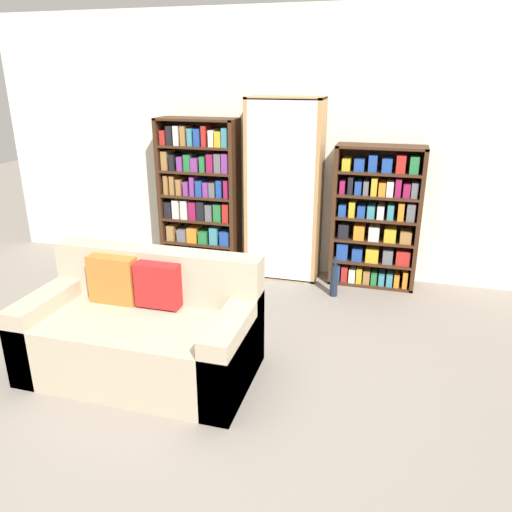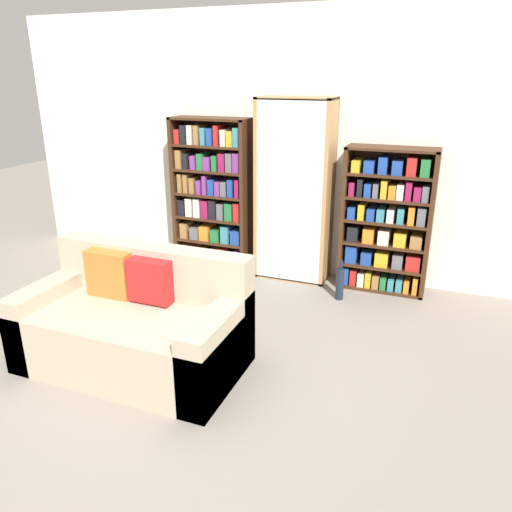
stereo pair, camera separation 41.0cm
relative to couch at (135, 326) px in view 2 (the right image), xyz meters
The scene contains 7 objects.
ground_plane 0.66m from the couch, 39.35° to the right, with size 16.00×16.00×0.00m, color gray.
wall_back 2.58m from the couch, 78.86° to the left, with size 6.58×0.06×2.70m.
couch is the anchor object (origin of this frame).
bookshelf_left 2.20m from the couch, 100.09° to the left, with size 0.86×0.32×1.64m.
display_cabinet 2.26m from the couch, 74.83° to the left, with size 0.76×0.36×1.86m.
bookshelf_right 2.62m from the couch, 54.34° to the left, with size 0.86×0.32×1.42m.
wine_bottle 2.06m from the couch, 54.99° to the left, with size 0.08×0.08×0.41m.
Camera 2 is at (1.59, -2.35, 2.08)m, focal length 35.00 mm.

